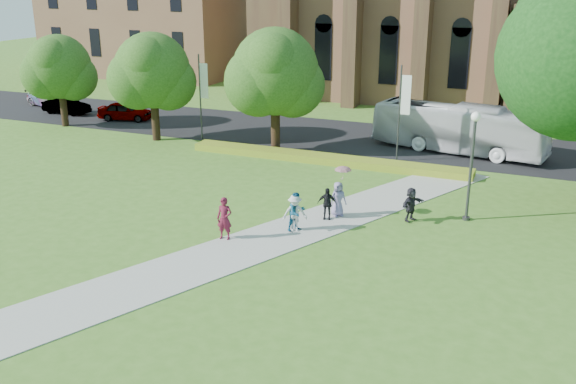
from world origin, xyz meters
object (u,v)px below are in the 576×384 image
at_px(streetlamp, 472,153).
at_px(car_2, 48,99).
at_px(car_0, 125,111).
at_px(car_1, 66,106).
at_px(tour_coach, 459,129).
at_px(pedestrian_0, 224,219).

relative_size(streetlamp, car_2, 1.12).
relative_size(car_0, car_1, 1.03).
relative_size(car_1, car_2, 0.88).
xyz_separation_m(streetlamp, car_0, (-28.44, 11.97, -2.55)).
bearing_deg(tour_coach, car_2, 98.20).
relative_size(car_1, pedestrian_0, 2.16).
height_order(car_2, pedestrian_0, pedestrian_0).
xyz_separation_m(car_0, car_2, (-9.75, 2.10, -0.05)).
relative_size(tour_coach, car_0, 2.66).
height_order(tour_coach, pedestrian_0, tour_coach).
xyz_separation_m(streetlamp, pedestrian_0, (-9.51, -6.60, -2.30)).
distance_m(car_0, pedestrian_0, 26.52).
xyz_separation_m(streetlamp, car_1, (-34.44, 12.08, -2.60)).
height_order(streetlamp, car_1, streetlamp).
xyz_separation_m(streetlamp, car_2, (-38.19, 14.06, -2.60)).
distance_m(car_0, car_1, 6.00).
distance_m(tour_coach, car_0, 26.12).
height_order(streetlamp, car_2, streetlamp).
xyz_separation_m(car_0, car_1, (-6.00, 0.12, -0.05)).
distance_m(car_1, car_2, 4.25).
distance_m(streetlamp, car_0, 30.96).
bearing_deg(car_2, pedestrian_0, -110.92).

